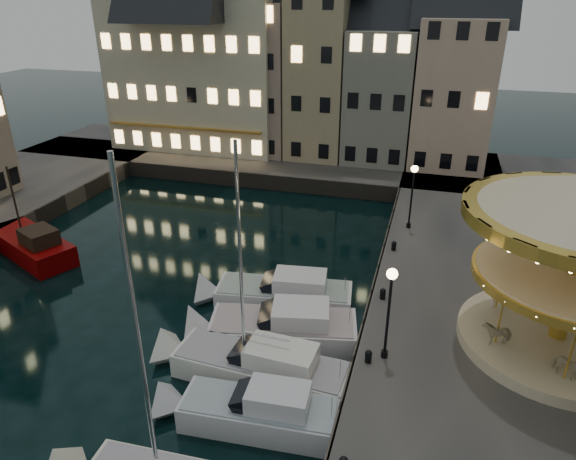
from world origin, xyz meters
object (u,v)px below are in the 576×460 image
(bollard_c, at_px, (383,293))
(motorboat_d, at_px, (275,328))
(bollard_b, at_px, (368,356))
(motorboat_e, at_px, (276,294))
(bollard_d, at_px, (394,245))
(motorboat_b, at_px, (249,412))
(streetlamp_c, at_px, (413,188))
(red_fishing_boat, at_px, (32,246))
(motorboat_c, at_px, (252,365))
(streetlamp_b, at_px, (389,301))

(bollard_c, height_order, motorboat_d, motorboat_d)
(bollard_b, bearing_deg, motorboat_e, 138.20)
(bollard_b, xyz_separation_m, bollard_d, (0.00, 10.50, 0.00))
(bollard_c, distance_m, motorboat_b, 9.30)
(streetlamp_c, xyz_separation_m, red_fishing_boat, (-22.38, -8.04, -3.33))
(motorboat_c, xyz_separation_m, red_fishing_boat, (-17.04, 6.80, 0.01))
(motorboat_b, bearing_deg, bollard_d, 73.99)
(streetlamp_b, relative_size, bollard_d, 7.32)
(bollard_c, bearing_deg, streetlamp_c, 86.19)
(motorboat_c, distance_m, red_fishing_boat, 18.35)
(bollard_b, relative_size, motorboat_d, 0.07)
(bollard_b, xyz_separation_m, motorboat_b, (-3.97, -3.35, -0.96))
(motorboat_d, height_order, motorboat_e, same)
(red_fishing_boat, bearing_deg, bollard_d, 11.78)
(motorboat_b, relative_size, motorboat_d, 0.89)
(bollard_c, distance_m, motorboat_e, 5.57)
(bollard_d, xyz_separation_m, red_fishing_boat, (-21.78, -4.54, -0.91))
(bollard_c, relative_size, motorboat_c, 0.05)
(bollard_b, distance_m, red_fishing_boat, 22.60)
(motorboat_e, bearing_deg, bollard_c, 1.03)
(red_fishing_boat, bearing_deg, bollard_c, -2.52)
(motorboat_b, height_order, red_fishing_boat, red_fishing_boat)
(bollard_d, xyz_separation_m, motorboat_d, (-4.66, -8.51, -0.96))
(streetlamp_b, bearing_deg, bollard_b, -140.19)
(motorboat_e, bearing_deg, bollard_d, 45.60)
(streetlamp_c, distance_m, motorboat_e, 11.45)
(bollard_d, relative_size, motorboat_b, 0.08)
(bollard_c, bearing_deg, motorboat_b, -115.45)
(streetlamp_c, distance_m, bollard_b, 14.22)
(motorboat_c, bearing_deg, motorboat_b, -72.90)
(bollard_d, distance_m, motorboat_e, 7.89)
(streetlamp_b, xyz_separation_m, motorboat_d, (-5.26, 1.49, -3.38))
(streetlamp_c, xyz_separation_m, motorboat_d, (-5.26, -12.01, -3.38))
(motorboat_b, bearing_deg, bollard_b, 40.14)
(streetlamp_b, height_order, motorboat_b, streetlamp_b)
(motorboat_e, bearing_deg, motorboat_c, -82.70)
(bollard_d, bearing_deg, bollard_c, -90.00)
(bollard_c, height_order, motorboat_c, motorboat_c)
(bollard_b, xyz_separation_m, motorboat_d, (-4.66, 1.99, -0.96))
(bollard_d, bearing_deg, streetlamp_c, 80.27)
(motorboat_c, xyz_separation_m, motorboat_e, (-0.74, 5.75, -0.04))
(motorboat_b, bearing_deg, streetlamp_c, 75.23)
(motorboat_b, distance_m, motorboat_e, 8.39)
(motorboat_c, relative_size, motorboat_e, 1.40)
(bollard_d, bearing_deg, streetlamp_b, -86.57)
(streetlamp_b, bearing_deg, bollard_d, 93.43)
(motorboat_c, bearing_deg, motorboat_d, 88.30)
(streetlamp_b, xyz_separation_m, motorboat_c, (-5.35, -1.34, -3.34))
(red_fishing_boat, bearing_deg, motorboat_d, -13.03)
(motorboat_c, relative_size, motorboat_d, 1.43)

